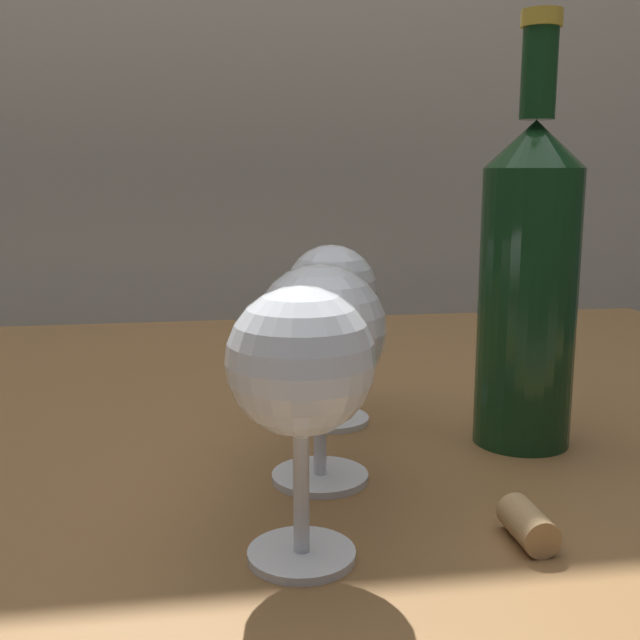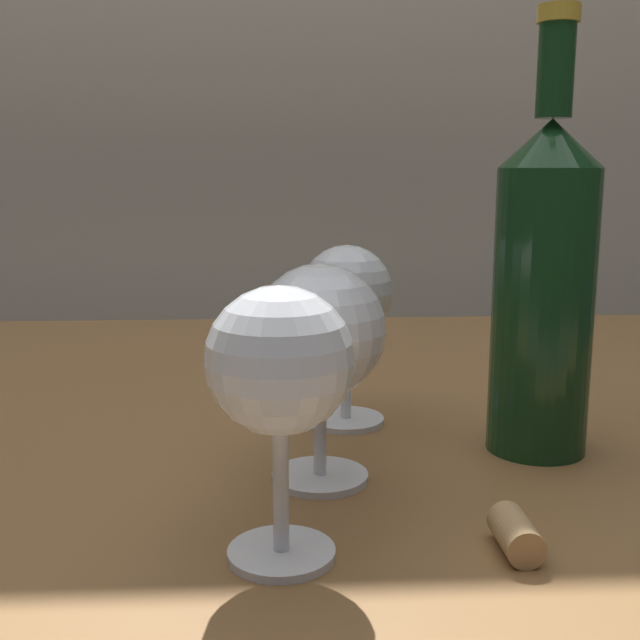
# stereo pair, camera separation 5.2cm
# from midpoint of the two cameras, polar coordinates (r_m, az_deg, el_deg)

# --- Properties ---
(dining_table) EXTENTS (1.40, 0.83, 0.75)m
(dining_table) POSITION_cam_midpoint_polar(r_m,az_deg,el_deg) (0.76, -7.88, -12.92)
(dining_table) COLOR brown
(dining_table) RESTS_ON ground_plane
(wine_glass_port) EXTENTS (0.08, 0.08, 0.15)m
(wine_glass_port) POSITION_cam_midpoint_polar(r_m,az_deg,el_deg) (0.41, 0.60, -3.57)
(wine_glass_port) COLOR white
(wine_glass_port) RESTS_ON dining_table
(wine_glass_white) EXTENTS (0.09, 0.09, 0.15)m
(wine_glass_white) POSITION_cam_midpoint_polar(r_m,az_deg,el_deg) (0.52, 2.85, -1.17)
(wine_glass_white) COLOR white
(wine_glass_white) RESTS_ON dining_table
(wine_glass_pinot) EXTENTS (0.08, 0.08, 0.15)m
(wine_glass_pinot) POSITION_cam_midpoint_polar(r_m,az_deg,el_deg) (0.64, 4.28, 1.62)
(wine_glass_pinot) COLOR white
(wine_glass_pinot) RESTS_ON dining_table
(wine_bottle) EXTENTS (0.08, 0.08, 0.33)m
(wine_bottle) POSITION_cam_midpoint_polar(r_m,az_deg,el_deg) (0.61, 18.56, 2.65)
(wine_bottle) COLOR #143819
(wine_bottle) RESTS_ON dining_table
(cork) EXTENTS (0.02, 0.04, 0.02)m
(cork) POSITION_cam_midpoint_polar(r_m,az_deg,el_deg) (0.47, 17.43, -14.91)
(cork) COLOR tan
(cork) RESTS_ON dining_table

